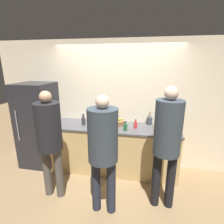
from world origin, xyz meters
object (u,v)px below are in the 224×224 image
(refrigerator, at_px, (39,125))
(person_right, at_px, (167,138))
(bottle_red, at_px, (136,125))
(cup_white, at_px, (100,122))
(cup_yellow, at_px, (155,127))
(person_center, at_px, (103,144))
(bottle_green, at_px, (125,127))
(utensil_crock, at_px, (149,120))
(fruit_bowl, at_px, (117,122))
(person_left, at_px, (49,135))
(bottle_dark, at_px, (84,121))

(refrigerator, bearing_deg, person_right, -17.29)
(bottle_red, distance_m, cup_white, 0.72)
(cup_yellow, bearing_deg, person_right, -81.20)
(refrigerator, relative_size, person_center, 1.00)
(refrigerator, relative_size, cup_white, 22.72)
(refrigerator, height_order, person_right, person_right)
(bottle_green, bearing_deg, person_right, -42.96)
(bottle_red, height_order, cup_yellow, bottle_red)
(utensil_crock, height_order, bottle_red, utensil_crock)
(fruit_bowl, distance_m, cup_yellow, 0.74)
(person_left, relative_size, utensil_crock, 6.70)
(bottle_green, relative_size, cup_white, 2.28)
(person_left, relative_size, cup_yellow, 18.76)
(bottle_red, relative_size, cup_white, 2.18)
(utensil_crock, bearing_deg, cup_white, -170.50)
(fruit_bowl, height_order, cup_yellow, fruit_bowl)
(person_right, xyz_separation_m, utensil_crock, (-0.22, 1.05, -0.10))
(fruit_bowl, relative_size, cup_white, 3.72)
(utensil_crock, distance_m, bottle_dark, 1.32)
(refrigerator, bearing_deg, bottle_dark, -1.23)
(person_center, height_order, bottle_red, person_center)
(refrigerator, bearing_deg, person_center, -32.22)
(refrigerator, distance_m, bottle_red, 2.05)
(fruit_bowl, distance_m, bottle_dark, 0.67)
(refrigerator, relative_size, bottle_red, 10.41)
(person_center, bearing_deg, fruit_bowl, 89.64)
(person_center, height_order, bottle_green, person_center)
(person_center, distance_m, cup_yellow, 1.28)
(utensil_crock, xyz_separation_m, bottle_red, (-0.26, -0.28, -0.01))
(bottle_red, xyz_separation_m, cup_white, (-0.71, 0.11, -0.03))
(refrigerator, bearing_deg, fruit_bowl, 4.14)
(person_left, distance_m, fruit_bowl, 1.35)
(cup_white, bearing_deg, person_right, -36.62)
(fruit_bowl, distance_m, utensil_crock, 0.65)
(bottle_dark, bearing_deg, cup_yellow, 0.52)
(cup_yellow, bearing_deg, refrigerator, 179.78)
(person_left, xyz_separation_m, fruit_bowl, (0.89, 1.01, -0.07))
(person_right, height_order, utensil_crock, person_right)
(person_right, relative_size, cup_yellow, 19.80)
(refrigerator, bearing_deg, cup_white, 4.36)
(person_right, xyz_separation_m, bottle_dark, (-1.51, 0.76, -0.10))
(fruit_bowl, distance_m, bottle_red, 0.40)
(utensil_crock, xyz_separation_m, bottle_green, (-0.43, -0.44, -0.01))
(person_center, distance_m, bottle_green, 0.90)
(cup_yellow, bearing_deg, bottle_red, -179.47)
(bottle_dark, relative_size, bottle_green, 1.25)
(person_center, relative_size, cup_yellow, 18.74)
(fruit_bowl, xyz_separation_m, cup_white, (-0.34, -0.02, -0.01))
(person_left, height_order, fruit_bowl, person_left)
(person_left, relative_size, fruit_bowl, 6.11)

